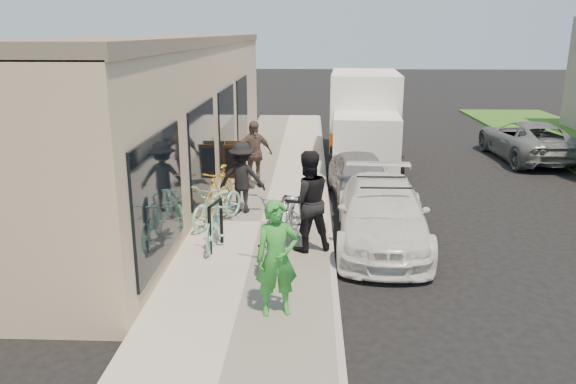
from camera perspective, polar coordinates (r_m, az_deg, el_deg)
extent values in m
plane|color=black|center=(10.18, 7.21, -9.43)|extent=(120.00, 120.00, 0.00)
cube|color=#B2ACA0|center=(12.93, -2.74, -3.31)|extent=(3.00, 34.00, 0.15)
cube|color=#A09992|center=(12.90, 4.15, -3.44)|extent=(0.12, 34.00, 0.13)
cube|color=#C6AC89|center=(17.86, -11.96, 8.10)|extent=(3.50, 20.00, 4.00)
cube|color=#6F6254|center=(17.70, -12.36, 14.84)|extent=(3.60, 20.00, 0.25)
cube|color=black|center=(9.90, -12.94, -0.53)|extent=(0.06, 3.00, 2.20)
cube|color=black|center=(13.69, -8.67, 4.23)|extent=(0.06, 3.00, 2.20)
cube|color=black|center=(17.57, -6.24, 6.90)|extent=(0.06, 3.00, 2.20)
cube|color=black|center=(21.49, -4.68, 8.60)|extent=(0.06, 3.00, 2.20)
cylinder|color=black|center=(11.00, -7.95, -3.97)|extent=(0.07, 0.07, 0.94)
cylinder|color=black|center=(11.55, -6.78, -2.95)|extent=(0.07, 0.07, 0.94)
cylinder|color=black|center=(11.12, -7.44, -1.16)|extent=(0.20, 0.63, 0.07)
cube|color=black|center=(16.48, -5.44, 3.08)|extent=(0.65, 0.30, 1.05)
cube|color=black|center=(16.86, -5.34, 3.37)|extent=(0.65, 0.30, 1.05)
cube|color=black|center=(16.44, -5.45, 3.23)|extent=(0.52, 0.20, 0.76)
imported|color=white|center=(12.00, 9.51, -2.13)|extent=(2.15, 4.67, 1.32)
cylinder|color=black|center=(11.33, 9.97, 0.37)|extent=(1.05, 0.04, 0.04)
cylinder|color=black|center=(12.17, 9.44, 1.48)|extent=(1.05, 0.04, 0.04)
imported|color=gray|center=(15.02, 7.35, 1.53)|extent=(1.73, 3.79, 1.26)
cube|color=white|center=(17.49, 7.91, 4.63)|extent=(2.11, 2.11, 1.89)
cube|color=black|center=(17.42, 7.96, 5.91)|extent=(1.84, 0.17, 0.90)
cube|color=white|center=(20.34, 7.71, 7.93)|extent=(2.54, 4.31, 2.89)
cube|color=orange|center=(20.44, 7.64, 6.13)|extent=(2.56, 4.33, 0.55)
cylinder|color=black|center=(17.11, 4.56, 2.60)|extent=(0.30, 0.81, 0.80)
cylinder|color=black|center=(17.19, 11.21, 2.40)|extent=(0.30, 0.81, 0.80)
cylinder|color=black|center=(18.18, 4.64, 3.40)|extent=(0.30, 0.81, 0.80)
cylinder|color=black|center=(18.25, 10.91, 3.21)|extent=(0.30, 0.81, 0.80)
cylinder|color=black|center=(21.89, 4.88, 5.54)|extent=(0.30, 0.81, 0.80)
cylinder|color=black|center=(21.95, 10.10, 5.38)|extent=(0.30, 0.81, 0.80)
imported|color=slate|center=(21.43, 23.20, 4.85)|extent=(2.46, 5.00, 1.36)
imported|color=silver|center=(10.85, -0.38, -2.83)|extent=(1.54, 2.79, 1.39)
imported|color=green|center=(8.51, -1.15, -6.77)|extent=(0.74, 0.57, 1.81)
imported|color=black|center=(10.97, 1.94, -0.93)|extent=(1.17, 1.03, 2.01)
imported|color=#8FD6C6|center=(11.43, -7.51, -3.02)|extent=(0.51, 1.68, 1.00)
imported|color=#8FD6C6|center=(12.66, -7.13, -1.18)|extent=(1.38, 1.95, 0.97)
imported|color=gold|center=(13.45, -6.98, 0.16)|extent=(0.87, 1.91, 1.11)
imported|color=black|center=(13.39, -4.69, 1.47)|extent=(1.15, 0.72, 1.70)
imported|color=brown|center=(15.58, -3.52, 3.87)|extent=(1.18, 0.90, 1.87)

